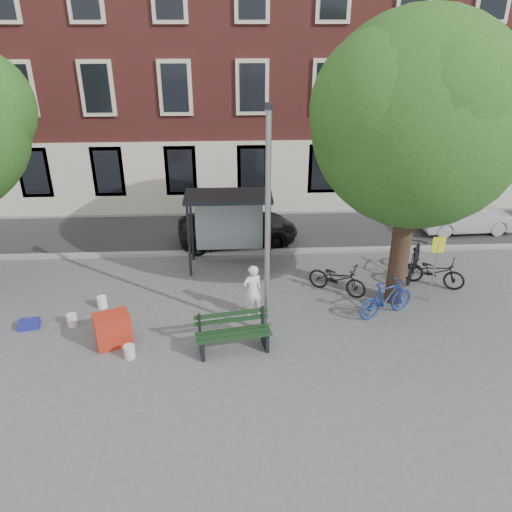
{
  "coord_description": "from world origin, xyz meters",
  "views": [
    {
      "loc": [
        -0.84,
        -11.43,
        7.92
      ],
      "look_at": [
        -0.2,
        1.9,
        1.4
      ],
      "focal_mm": 35.0,
      "sensor_mm": 36.0,
      "label": 1
    }
  ],
  "objects_px": {
    "bench": "(233,335)",
    "car_silver": "(466,217)",
    "bike_a": "(434,271)",
    "red_stand": "(113,330)",
    "painter": "(252,291)",
    "notice_sign": "(437,254)",
    "bike_c": "(337,278)",
    "car_dark": "(238,227)",
    "lamppost": "(267,240)",
    "bike_b": "(386,298)",
    "bike_d": "(415,260)",
    "bus_shelter": "(240,213)"
  },
  "relations": [
    {
      "from": "painter",
      "to": "bike_c",
      "type": "xyz_separation_m",
      "value": [
        2.69,
        1.15,
        -0.3
      ]
    },
    {
      "from": "bike_c",
      "to": "bike_d",
      "type": "distance_m",
      "value": 2.88
    },
    {
      "from": "bus_shelter",
      "to": "bike_a",
      "type": "xyz_separation_m",
      "value": [
        6.12,
        -1.76,
        -1.42
      ]
    },
    {
      "from": "bench",
      "to": "bike_a",
      "type": "bearing_deg",
      "value": 15.79
    },
    {
      "from": "bike_b",
      "to": "bench",
      "type": "bearing_deg",
      "value": 84.99
    },
    {
      "from": "bike_c",
      "to": "car_dark",
      "type": "bearing_deg",
      "value": 70.25
    },
    {
      "from": "painter",
      "to": "bike_d",
      "type": "xyz_separation_m",
      "value": [
        5.42,
        2.05,
        -0.19
      ]
    },
    {
      "from": "bike_d",
      "to": "bike_c",
      "type": "bearing_deg",
      "value": 46.72
    },
    {
      "from": "bench",
      "to": "car_dark",
      "type": "bearing_deg",
      "value": 77.98
    },
    {
      "from": "bike_c",
      "to": "red_stand",
      "type": "distance_m",
      "value": 6.85
    },
    {
      "from": "bike_c",
      "to": "car_silver",
      "type": "distance_m",
      "value": 7.59
    },
    {
      "from": "bike_c",
      "to": "notice_sign",
      "type": "bearing_deg",
      "value": -70.35
    },
    {
      "from": "lamppost",
      "to": "notice_sign",
      "type": "xyz_separation_m",
      "value": [
        5.07,
        1.39,
        -1.2
      ]
    },
    {
      "from": "bike_b",
      "to": "car_dark",
      "type": "bearing_deg",
      "value": 14.95
    },
    {
      "from": "lamppost",
      "to": "bench",
      "type": "xyz_separation_m",
      "value": [
        -0.92,
        -0.76,
        -2.33
      ]
    },
    {
      "from": "car_silver",
      "to": "notice_sign",
      "type": "bearing_deg",
      "value": 143.72
    },
    {
      "from": "bench",
      "to": "notice_sign",
      "type": "bearing_deg",
      "value": 9.76
    },
    {
      "from": "bike_a",
      "to": "bike_c",
      "type": "distance_m",
      "value": 3.19
    },
    {
      "from": "car_silver",
      "to": "red_stand",
      "type": "xyz_separation_m",
      "value": [
        -12.47,
        -6.98,
        -0.16
      ]
    },
    {
      "from": "painter",
      "to": "notice_sign",
      "type": "relative_size",
      "value": 0.75
    },
    {
      "from": "bike_a",
      "to": "bike_b",
      "type": "xyz_separation_m",
      "value": [
        -2.02,
        -1.66,
        0.05
      ]
    },
    {
      "from": "bus_shelter",
      "to": "car_silver",
      "type": "bearing_deg",
      "value": 15.53
    },
    {
      "from": "car_dark",
      "to": "bike_b",
      "type": "bearing_deg",
      "value": -147.57
    },
    {
      "from": "bike_a",
      "to": "red_stand",
      "type": "relative_size",
      "value": 2.13
    },
    {
      "from": "bike_b",
      "to": "car_silver",
      "type": "xyz_separation_m",
      "value": [
        4.91,
        5.92,
        0.06
      ]
    },
    {
      "from": "bus_shelter",
      "to": "red_stand",
      "type": "relative_size",
      "value": 3.17
    },
    {
      "from": "bike_d",
      "to": "lamppost",
      "type": "bearing_deg",
      "value": 58.54
    },
    {
      "from": "bench",
      "to": "car_silver",
      "type": "bearing_deg",
      "value": 28.37
    },
    {
      "from": "lamppost",
      "to": "red_stand",
      "type": "height_order",
      "value": "lamppost"
    },
    {
      "from": "car_silver",
      "to": "painter",
      "type": "bearing_deg",
      "value": 119.43
    },
    {
      "from": "painter",
      "to": "bike_c",
      "type": "distance_m",
      "value": 2.94
    },
    {
      "from": "bus_shelter",
      "to": "red_stand",
      "type": "height_order",
      "value": "bus_shelter"
    },
    {
      "from": "lamppost",
      "to": "bike_b",
      "type": "bearing_deg",
      "value": 11.1
    },
    {
      "from": "painter",
      "to": "car_dark",
      "type": "distance_m",
      "value": 5.12
    },
    {
      "from": "lamppost",
      "to": "bike_d",
      "type": "distance_m",
      "value": 6.26
    },
    {
      "from": "bus_shelter",
      "to": "bike_a",
      "type": "bearing_deg",
      "value": -16.06
    },
    {
      "from": "bike_d",
      "to": "car_dark",
      "type": "xyz_separation_m",
      "value": [
        -5.75,
        3.06,
        0.02
      ]
    },
    {
      "from": "bus_shelter",
      "to": "bike_c",
      "type": "xyz_separation_m",
      "value": [
        2.95,
        -2.07,
        -1.42
      ]
    },
    {
      "from": "bike_c",
      "to": "lamppost",
      "type": "bearing_deg",
      "value": 164.07
    },
    {
      "from": "bike_b",
      "to": "lamppost",
      "type": "bearing_deg",
      "value": 78.0
    },
    {
      "from": "bike_c",
      "to": "red_stand",
      "type": "xyz_separation_m",
      "value": [
        -6.41,
        -2.41,
        -0.05
      ]
    },
    {
      "from": "bike_a",
      "to": "car_dark",
      "type": "distance_m",
      "value": 7.19
    },
    {
      "from": "notice_sign",
      "to": "bike_a",
      "type": "bearing_deg",
      "value": 70.74
    },
    {
      "from": "bench",
      "to": "car_dark",
      "type": "relative_size",
      "value": 0.45
    },
    {
      "from": "bike_b",
      "to": "red_stand",
      "type": "distance_m",
      "value": 7.63
    },
    {
      "from": "bike_a",
      "to": "car_silver",
      "type": "relative_size",
      "value": 0.51
    },
    {
      "from": "bike_d",
      "to": "bench",
      "type": "bearing_deg",
      "value": 60.11
    },
    {
      "from": "lamppost",
      "to": "bus_shelter",
      "type": "relative_size",
      "value": 2.14
    },
    {
      "from": "notice_sign",
      "to": "bike_d",
      "type": "bearing_deg",
      "value": 95.45
    },
    {
      "from": "bike_a",
      "to": "car_dark",
      "type": "relative_size",
      "value": 0.43
    }
  ]
}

